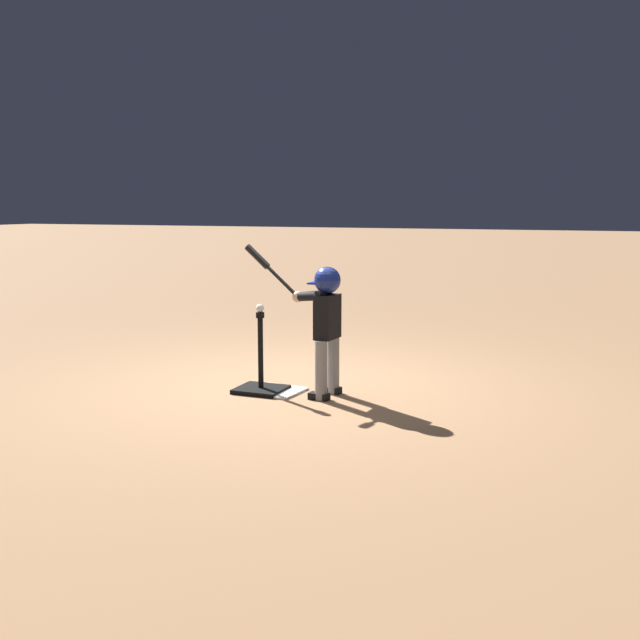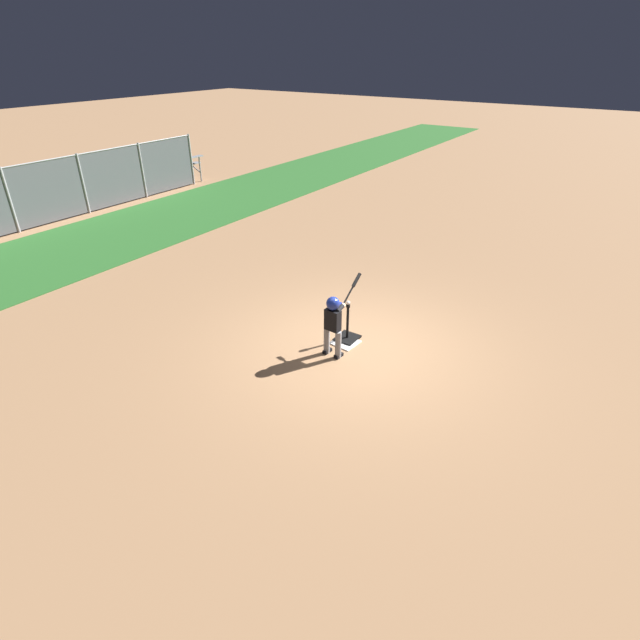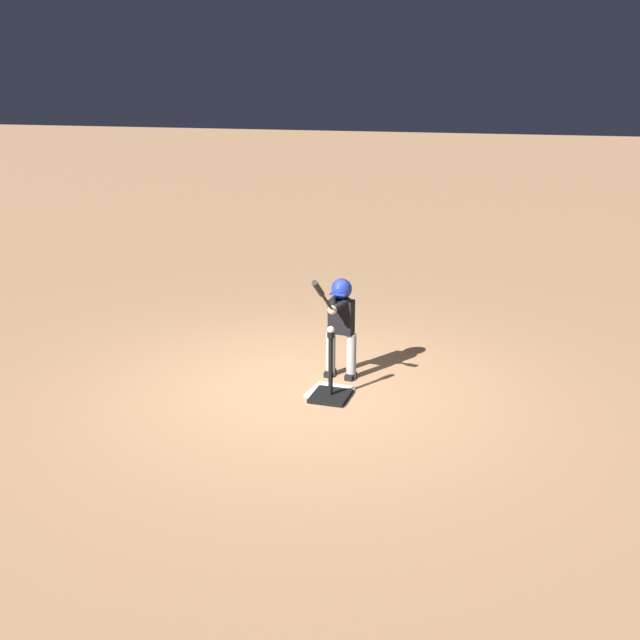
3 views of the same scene
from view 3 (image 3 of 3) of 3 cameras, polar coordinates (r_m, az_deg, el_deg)
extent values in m
plane|color=#99704C|center=(8.24, -0.96, -5.29)|extent=(90.00, 90.00, 0.00)
cube|color=white|center=(8.14, 0.79, -5.50)|extent=(0.48, 0.48, 0.02)
cube|color=black|center=(8.01, 0.80, -5.82)|extent=(0.43, 0.39, 0.04)
cylinder|color=black|center=(7.88, 0.81, -3.55)|extent=(0.05, 0.05, 0.64)
cylinder|color=black|center=(7.77, 0.82, -1.17)|extent=(0.08, 0.08, 0.05)
cylinder|color=gray|center=(8.46, 2.41, -2.78)|extent=(0.12, 0.12, 0.52)
cube|color=black|center=(8.52, 2.34, -4.29)|extent=(0.19, 0.10, 0.06)
cylinder|color=gray|center=(8.54, 0.82, -2.57)|extent=(0.12, 0.12, 0.52)
cube|color=black|center=(8.60, 0.76, -4.06)|extent=(0.19, 0.10, 0.06)
cube|color=black|center=(8.35, 1.64, 0.26)|extent=(0.17, 0.28, 0.39)
sphere|color=#DBB293|center=(8.26, 1.65, 2.29)|extent=(0.20, 0.20, 0.20)
sphere|color=navy|center=(8.26, 1.66, 2.38)|extent=(0.23, 0.23, 0.23)
cube|color=navy|center=(8.18, 1.42, 2.02)|extent=(0.13, 0.18, 0.01)
cylinder|color=black|center=(8.15, 1.59, 1.13)|extent=(0.32, 0.18, 0.11)
cylinder|color=black|center=(8.18, 1.01, 1.19)|extent=(0.32, 0.15, 0.11)
sphere|color=#DBB293|center=(8.04, 0.94, 0.77)|extent=(0.10, 0.10, 0.10)
cylinder|color=black|center=(7.76, 0.30, 1.75)|extent=(0.52, 0.07, 0.44)
cylinder|color=black|center=(7.58, -0.14, 2.41)|extent=(0.25, 0.08, 0.22)
cylinder|color=black|center=(8.06, 0.98, 0.71)|extent=(0.05, 0.05, 0.05)
sphere|color=white|center=(7.75, 0.83, -0.73)|extent=(0.07, 0.07, 0.07)
camera|label=1|loc=(10.83, 38.27, 5.80)|focal=42.00mm
camera|label=2|loc=(15.41, -6.66, 23.68)|focal=28.00mm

